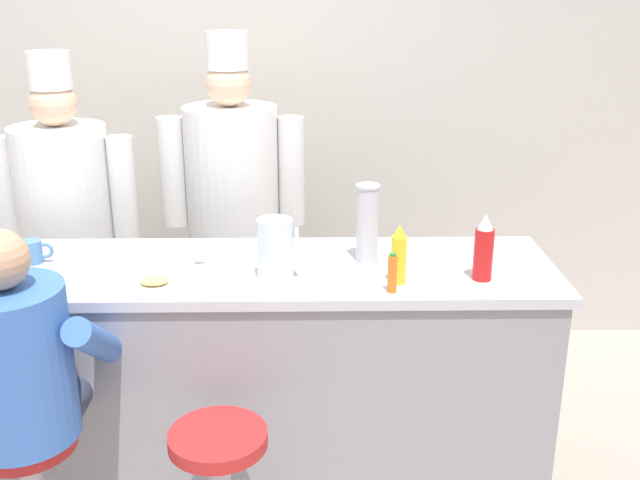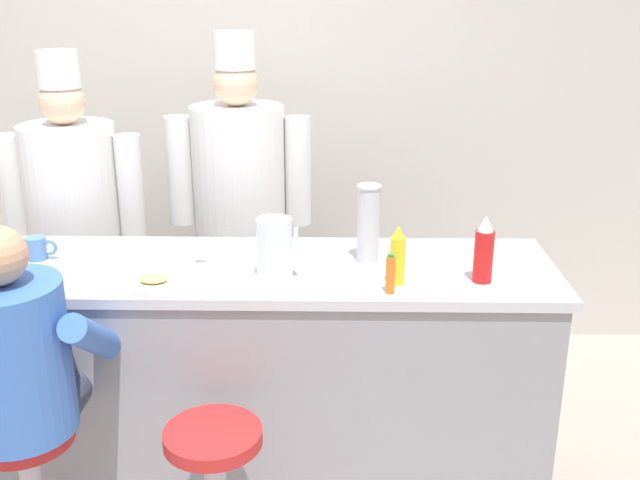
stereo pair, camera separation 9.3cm
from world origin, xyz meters
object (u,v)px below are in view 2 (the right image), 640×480
breakfast_plate (154,283)px  coffee_mug_white (187,253)px  cup_stack_steel (368,223)px  diner_seated_blue (18,369)px  cook_in_whites_far (240,201)px  hot_sauce_bottle_orange (390,274)px  water_pitcher_clear (275,248)px  mustard_bottle_yellow (398,257)px  coffee_mug_blue (37,248)px  cook_in_whites_near (75,218)px  ketchup_bottle_red (484,251)px

breakfast_plate → coffee_mug_white: bearing=72.9°
cup_stack_steel → breakfast_plate: bearing=-160.7°
diner_seated_blue → cook_in_whites_far: cook_in_whites_far is taller
hot_sauce_bottle_orange → breakfast_plate: hot_sauce_bottle_orange is taller
water_pitcher_clear → cook_in_whites_far: size_ratio=0.12×
coffee_mug_white → cup_stack_steel: size_ratio=0.40×
cup_stack_steel → cook_in_whites_far: bearing=124.8°
mustard_bottle_yellow → coffee_mug_white: mustard_bottle_yellow is taller
hot_sauce_bottle_orange → coffee_mug_white: size_ratio=1.17×
coffee_mug_blue → cup_stack_steel: 1.33m
water_pitcher_clear → cook_in_whites_near: 1.39m
hot_sauce_bottle_orange → ketchup_bottle_red: bearing=18.3°
coffee_mug_white → cook_in_whites_far: (0.10, 0.92, -0.05)m
hot_sauce_bottle_orange → coffee_mug_white: 0.84m
coffee_mug_blue → breakfast_plate: bearing=-27.4°
coffee_mug_white → diner_seated_blue: bearing=-129.6°
hot_sauce_bottle_orange → cup_stack_steel: cup_stack_steel is taller
ketchup_bottle_red → cook_in_whites_far: bearing=133.5°
cup_stack_steel → cook_in_whites_far: size_ratio=0.17×
water_pitcher_clear → coffee_mug_blue: water_pitcher_clear is taller
hot_sauce_bottle_orange → cook_in_whites_far: size_ratio=0.08×
ketchup_bottle_red → cup_stack_steel: (-0.42, 0.20, 0.04)m
coffee_mug_blue → cook_in_whites_far: bearing=51.7°
cup_stack_steel → diner_seated_blue: 1.37m
breakfast_plate → ketchup_bottle_red: bearing=3.5°
water_pitcher_clear → cook_in_whites_far: cook_in_whites_far is taller
coffee_mug_blue → cook_in_whites_near: 0.72m
cup_stack_steel → cook_in_whites_near: 1.60m
coffee_mug_white → diner_seated_blue: size_ratio=0.09×
cup_stack_steel → diner_seated_blue: (-1.19, -0.60, -0.32)m
cup_stack_steel → cook_in_whites_far: 1.10m
cup_stack_steel → diner_seated_blue: diner_seated_blue is taller
hot_sauce_bottle_orange → cup_stack_steel: bearing=101.8°
ketchup_bottle_red → cook_in_whites_near: size_ratio=0.14×
ketchup_bottle_red → diner_seated_blue: diner_seated_blue is taller
coffee_mug_blue → cook_in_whites_near: size_ratio=0.07×
breakfast_plate → diner_seated_blue: 0.54m
cup_stack_steel → water_pitcher_clear: bearing=-153.8°
breakfast_plate → coffee_mug_blue: (-0.53, 0.27, 0.03)m
mustard_bottle_yellow → cup_stack_steel: (-0.10, 0.23, 0.05)m
breakfast_plate → coffee_mug_white: 0.26m
hot_sauce_bottle_orange → cook_in_whites_far: bearing=119.6°
coffee_mug_white → cup_stack_steel: cup_stack_steel is taller
water_pitcher_clear → cook_in_whites_near: bearing=140.3°
ketchup_bottle_red → water_pitcher_clear: size_ratio=1.11×
ketchup_bottle_red → diner_seated_blue: (-1.61, -0.40, -0.28)m
breakfast_plate → cook_in_whites_far: 1.18m
cup_stack_steel → mustard_bottle_yellow: bearing=-67.1°
hot_sauce_bottle_orange → coffee_mug_blue: (-1.39, 0.32, -0.03)m
ketchup_bottle_red → cook_in_whites_far: (-1.04, 1.09, -0.13)m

